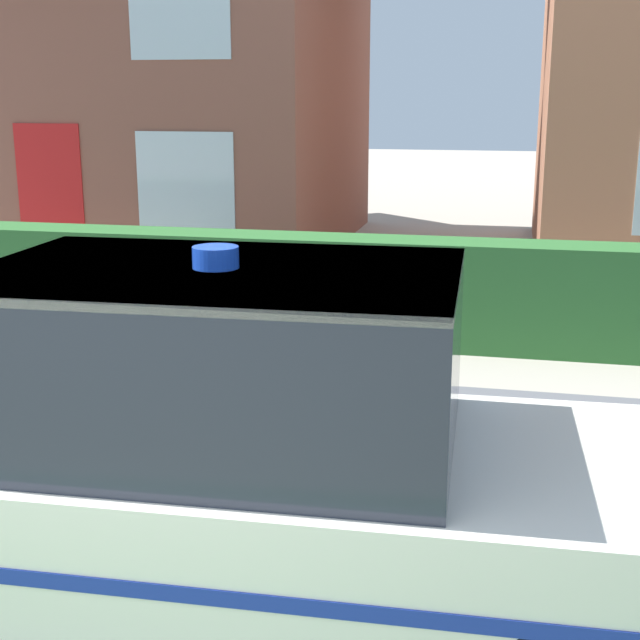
% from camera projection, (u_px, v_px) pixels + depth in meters
% --- Properties ---
extents(road_strip, '(28.00, 5.12, 0.01)m').
position_uv_depth(road_strip, '(251.00, 501.00, 5.65)').
color(road_strip, '#5B5B60').
rests_on(road_strip, ground).
extents(garden_hedge, '(11.93, 0.61, 1.09)m').
position_uv_depth(garden_hedge, '(401.00, 292.00, 9.09)').
color(garden_hedge, '#2D662D').
rests_on(garden_hedge, ground).
extents(police_car, '(4.43, 1.75, 1.85)m').
position_uv_depth(police_car, '(247.00, 469.00, 4.14)').
color(police_car, black).
rests_on(police_car, road_strip).
extents(house_left, '(7.26, 6.25, 6.66)m').
position_uv_depth(house_left, '(137.00, 39.00, 14.89)').
color(house_left, brown).
rests_on(house_left, ground).
extents(wheelie_bin, '(0.61, 0.62, 1.03)m').
position_uv_depth(wheelie_bin, '(146.00, 280.00, 9.79)').
color(wheelie_bin, black).
rests_on(wheelie_bin, ground).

